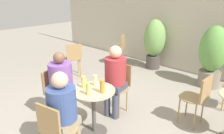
# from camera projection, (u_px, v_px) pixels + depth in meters

# --- Properties ---
(ground_plane) EXTENTS (20.00, 20.00, 0.00)m
(ground_plane) POSITION_uv_depth(u_px,v_px,m) (88.00, 125.00, 3.58)
(ground_plane) COLOR gray
(storefront_wall) EXTENTS (10.00, 0.06, 3.00)m
(storefront_wall) POSITION_uv_depth(u_px,v_px,m) (192.00, 15.00, 5.43)
(storefront_wall) COLOR beige
(storefront_wall) RESTS_ON ground_plane
(cafe_table_near) EXTENTS (0.65, 0.65, 0.72)m
(cafe_table_near) POSITION_uv_depth(u_px,v_px,m) (93.00, 102.00, 3.24)
(cafe_table_near) COLOR #514C47
(cafe_table_near) RESTS_ON ground_plane
(bistro_chair_0) EXTENTS (0.43, 0.45, 0.87)m
(bistro_chair_0) POSITION_uv_depth(u_px,v_px,m) (119.00, 83.00, 3.85)
(bistro_chair_0) COLOR #997F56
(bistro_chair_0) RESTS_ON ground_plane
(bistro_chair_1) EXTENTS (0.45, 0.43, 0.87)m
(bistro_chair_1) POSITION_uv_depth(u_px,v_px,m) (56.00, 89.00, 3.61)
(bistro_chair_1) COLOR #997F56
(bistro_chair_1) RESTS_ON ground_plane
(bistro_chair_2) EXTENTS (0.43, 0.45, 0.87)m
(bistro_chair_2) POSITION_uv_depth(u_px,v_px,m) (56.00, 127.00, 2.62)
(bistro_chair_2) COLOR #997F56
(bistro_chair_2) RESTS_ON ground_plane
(bistro_chair_3) EXTENTS (0.42, 0.42, 0.87)m
(bistro_chair_3) POSITION_uv_depth(u_px,v_px,m) (198.00, 95.00, 3.41)
(bistro_chair_3) COLOR #997F56
(bistro_chair_3) RESTS_ON ground_plane
(bistro_chair_4) EXTENTS (0.48, 0.47, 0.87)m
(bistro_chair_4) POSITION_uv_depth(u_px,v_px,m) (74.00, 56.00, 5.36)
(bistro_chair_4) COLOR #997F56
(bistro_chair_4) RESTS_ON ground_plane
(bistro_chair_6) EXTENTS (0.47, 0.46, 0.87)m
(bistro_chair_6) POSITION_uv_depth(u_px,v_px,m) (119.00, 46.00, 6.29)
(bistro_chair_6) COLOR #997F56
(bistro_chair_6) RESTS_ON ground_plane
(seated_person_0) EXTENTS (0.37, 0.40, 1.25)m
(seated_person_0) POSITION_uv_depth(u_px,v_px,m) (115.00, 75.00, 3.66)
(seated_person_0) COLOR #42475B
(seated_person_0) RESTS_ON ground_plane
(seated_person_1) EXTENTS (0.42, 0.38, 1.20)m
(seated_person_1) POSITION_uv_depth(u_px,v_px,m) (62.00, 82.00, 3.48)
(seated_person_1) COLOR #42475B
(seated_person_1) RESTS_ON ground_plane
(seated_person_2) EXTENTS (0.37, 0.40, 1.21)m
(seated_person_2) POSITION_uv_depth(u_px,v_px,m) (63.00, 109.00, 2.68)
(seated_person_2) COLOR gray
(seated_person_2) RESTS_ON ground_plane
(beer_glass_0) EXTENTS (0.06, 0.06, 0.18)m
(beer_glass_0) POSITION_uv_depth(u_px,v_px,m) (83.00, 82.00, 3.21)
(beer_glass_0) COLOR #DBC65B
(beer_glass_0) RESTS_ON cafe_table_near
(beer_glass_1) EXTENTS (0.06, 0.06, 0.18)m
(beer_glass_1) POSITION_uv_depth(u_px,v_px,m) (88.00, 89.00, 2.99)
(beer_glass_1) COLOR #DBC65B
(beer_glass_1) RESTS_ON cafe_table_near
(beer_glass_2) EXTENTS (0.07, 0.07, 0.19)m
(beer_glass_2) POSITION_uv_depth(u_px,v_px,m) (102.00, 86.00, 3.06)
(beer_glass_2) COLOR #B28433
(beer_glass_2) RESTS_ON cafe_table_near
(beer_glass_3) EXTENTS (0.06, 0.06, 0.17)m
(beer_glass_3) POSITION_uv_depth(u_px,v_px,m) (95.00, 80.00, 3.30)
(beer_glass_3) COLOR beige
(beer_glass_3) RESTS_ON cafe_table_near
(potted_plant_0) EXTENTS (0.58, 0.58, 1.36)m
(potted_plant_0) POSITION_uv_depth(u_px,v_px,m) (154.00, 41.00, 5.90)
(potted_plant_0) COLOR #47423D
(potted_plant_0) RESTS_ON ground_plane
(potted_plant_1) EXTENTS (0.60, 0.60, 1.38)m
(potted_plant_1) POSITION_uv_depth(u_px,v_px,m) (213.00, 55.00, 4.78)
(potted_plant_1) COLOR slate
(potted_plant_1) RESTS_ON ground_plane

